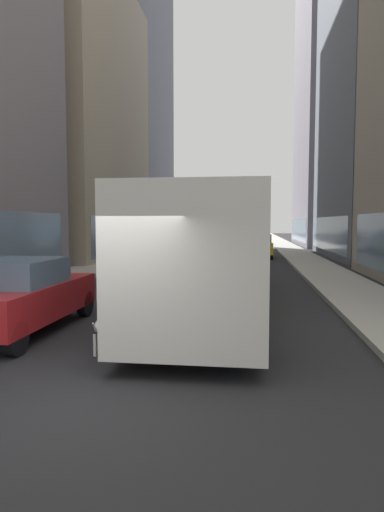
% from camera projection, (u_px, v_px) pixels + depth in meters
% --- Properties ---
extents(ground_plane, '(120.00, 120.00, 0.00)m').
position_uv_depth(ground_plane, '(226.00, 248.00, 40.67)').
color(ground_plane, '#232326').
extents(sidewalk_left, '(2.40, 110.00, 0.15)m').
position_uv_depth(sidewalk_left, '(166.00, 247.00, 41.41)').
color(sidewalk_left, '#9E9991').
rests_on(sidewalk_left, ground).
extents(sidewalk_right, '(2.40, 110.00, 0.15)m').
position_uv_depth(sidewalk_right, '(288.00, 248.00, 39.93)').
color(sidewalk_right, '#ADA89E').
rests_on(sidewalk_right, ground).
extents(building_left_mid, '(11.43, 14.36, 18.77)m').
position_uv_depth(building_left_mid, '(43.00, 120.00, 29.77)').
color(building_left_mid, '#A0937F').
rests_on(building_left_mid, ground).
extents(building_left_far, '(9.56, 15.99, 34.27)m').
position_uv_depth(building_left_far, '(116.00, 82.00, 45.83)').
color(building_left_far, slate).
rests_on(building_left_far, ground).
extents(building_right_far, '(9.01, 14.97, 35.59)m').
position_uv_depth(building_right_far, '(346.00, 74.00, 45.10)').
color(building_right_far, slate).
rests_on(building_right_far, ground).
extents(transit_bus, '(2.78, 11.53, 3.05)m').
position_uv_depth(transit_bus, '(213.00, 245.00, 12.02)').
color(transit_bus, silver).
rests_on(transit_bus, ground).
extents(car_blue_hatchback, '(1.94, 4.67, 1.62)m').
position_uv_depth(car_blue_hatchback, '(238.00, 241.00, 37.97)').
color(car_blue_hatchback, '#4C6BB7').
rests_on(car_blue_hatchback, ground).
extents(car_red_coupe, '(1.86, 4.22, 1.62)m').
position_uv_depth(car_red_coupe, '(19.00, 295.00, 9.54)').
color(car_red_coupe, red).
rests_on(car_red_coupe, ground).
extents(car_yellow_taxi, '(1.82, 3.94, 1.62)m').
position_uv_depth(car_yellow_taxi, '(258.00, 246.00, 29.83)').
color(car_yellow_taxi, yellow).
rests_on(car_yellow_taxi, ground).
extents(car_black_suv, '(1.81, 4.32, 1.62)m').
position_uv_depth(car_black_suv, '(241.00, 236.00, 52.77)').
color(car_black_suv, black).
rests_on(car_black_suv, ground).
extents(car_grey_wagon, '(1.82, 3.90, 1.62)m').
position_uv_depth(car_grey_wagon, '(218.00, 237.00, 46.94)').
color(car_grey_wagon, slate).
rests_on(car_grey_wagon, ground).
extents(dalmatian_dog, '(0.22, 0.96, 0.72)m').
position_uv_depth(dalmatian_dog, '(103.00, 325.00, 8.08)').
color(dalmatian_dog, white).
rests_on(dalmatian_dog, ground).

